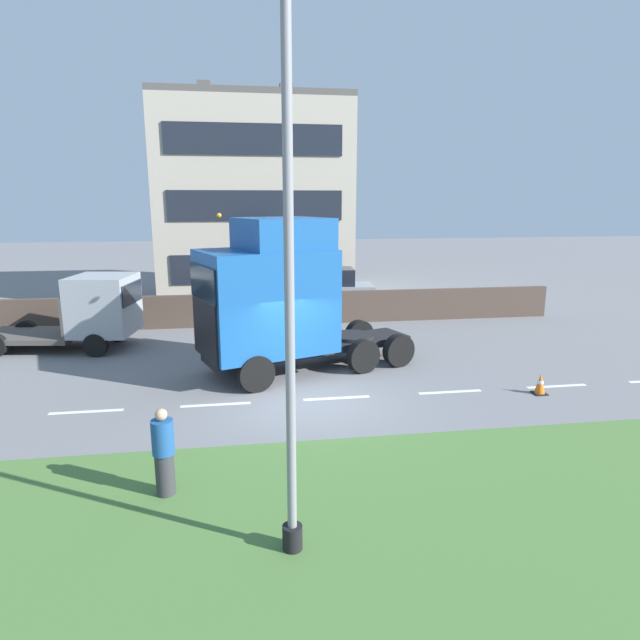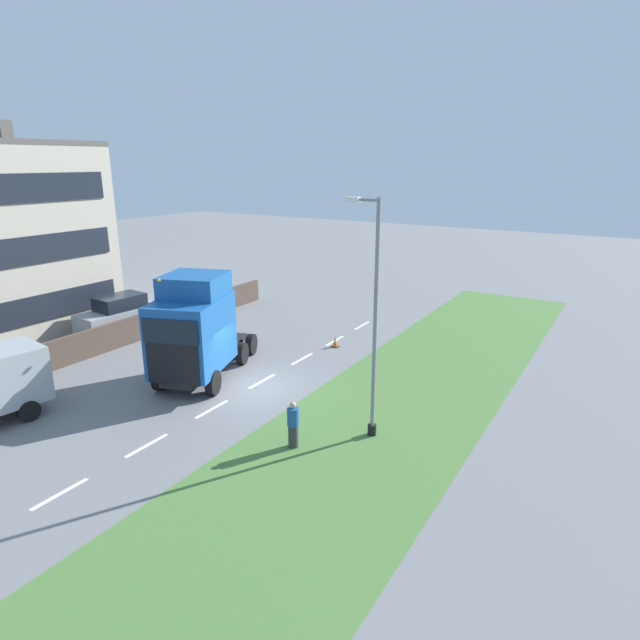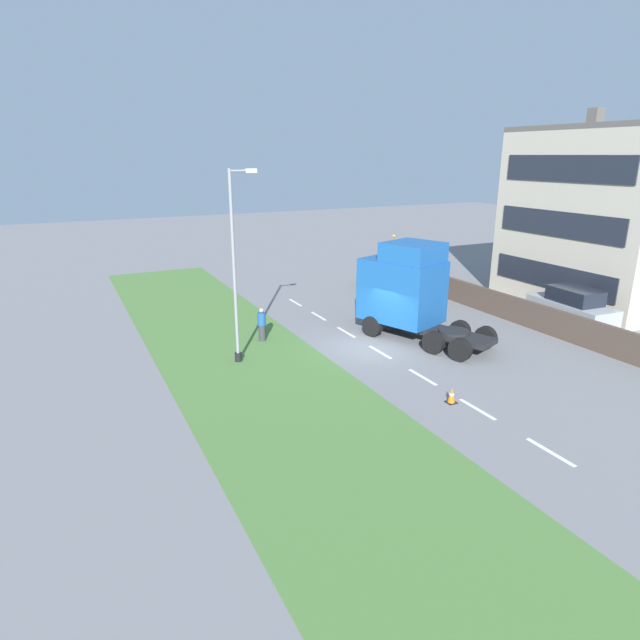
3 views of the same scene
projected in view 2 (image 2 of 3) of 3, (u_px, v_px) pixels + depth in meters
ground_plane at (252, 387)px, 22.70m from camera, size 120.00×120.00×0.00m
grass_verge at (380, 421)px, 19.71m from camera, size 7.00×44.00×0.01m
lane_markings at (262, 381)px, 23.27m from camera, size 0.16×21.00×0.00m
boundary_wall at (111, 337)px, 26.98m from camera, size 0.25×24.00×1.37m
lorry_cab at (195, 330)px, 22.56m from camera, size 4.62×7.00×4.84m
parked_car at (120, 315)px, 29.44m from camera, size 2.22×4.66×2.16m
lamp_post at (373, 331)px, 17.67m from camera, size 1.27×0.31×8.15m
pedestrian at (293, 425)px, 17.72m from camera, size 0.39×0.39×1.64m
traffic_cone_lead at (335, 342)px, 27.51m from camera, size 0.36×0.36×0.58m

